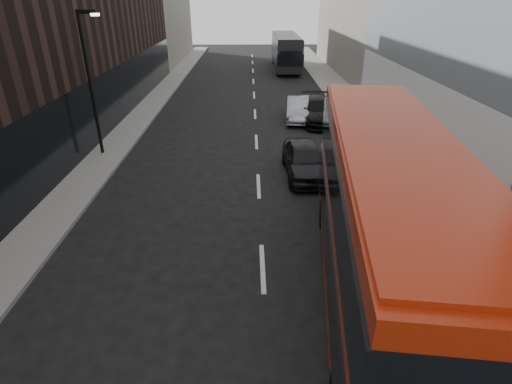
{
  "coord_description": "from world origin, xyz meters",
  "views": [
    {
      "loc": [
        -0.37,
        -2.25,
        7.8
      ],
      "look_at": [
        -0.2,
        8.38,
        2.5
      ],
      "focal_mm": 28.0,
      "sensor_mm": 36.0,
      "label": 1
    }
  ],
  "objects_px": {
    "red_bus": "(384,216)",
    "car_c": "(319,111)",
    "grey_bus": "(286,51)",
    "car_a": "(305,159)",
    "car_b": "(299,109)",
    "street_lamp": "(90,76)"
  },
  "relations": [
    {
      "from": "car_b",
      "to": "red_bus",
      "type": "bearing_deg",
      "value": -84.17
    },
    {
      "from": "car_c",
      "to": "red_bus",
      "type": "bearing_deg",
      "value": -92.7
    },
    {
      "from": "grey_bus",
      "to": "car_a",
      "type": "relative_size",
      "value": 2.5
    },
    {
      "from": "grey_bus",
      "to": "red_bus",
      "type": "bearing_deg",
      "value": -90.93
    },
    {
      "from": "street_lamp",
      "to": "grey_bus",
      "type": "bearing_deg",
      "value": 66.08
    },
    {
      "from": "grey_bus",
      "to": "car_c",
      "type": "xyz_separation_m",
      "value": [
        0.52,
        -20.97,
        -1.21
      ]
    },
    {
      "from": "street_lamp",
      "to": "red_bus",
      "type": "distance_m",
      "value": 16.13
    },
    {
      "from": "grey_bus",
      "to": "car_b",
      "type": "relative_size",
      "value": 2.54
    },
    {
      "from": "car_a",
      "to": "car_c",
      "type": "relative_size",
      "value": 0.86
    },
    {
      "from": "red_bus",
      "to": "grey_bus",
      "type": "relative_size",
      "value": 1.06
    },
    {
      "from": "grey_bus",
      "to": "car_a",
      "type": "distance_m",
      "value": 29.79
    },
    {
      "from": "grey_bus",
      "to": "car_b",
      "type": "bearing_deg",
      "value": -92.13
    },
    {
      "from": "red_bus",
      "to": "car_b",
      "type": "height_order",
      "value": "red_bus"
    },
    {
      "from": "car_a",
      "to": "car_b",
      "type": "distance_m",
      "value": 9.34
    },
    {
      "from": "grey_bus",
      "to": "car_c",
      "type": "bearing_deg",
      "value": -88.5
    },
    {
      "from": "red_bus",
      "to": "car_a",
      "type": "xyz_separation_m",
      "value": [
        -0.86,
        8.68,
        -1.91
      ]
    },
    {
      "from": "car_b",
      "to": "car_c",
      "type": "height_order",
      "value": "car_c"
    },
    {
      "from": "car_a",
      "to": "car_b",
      "type": "height_order",
      "value": "car_a"
    },
    {
      "from": "street_lamp",
      "to": "grey_bus",
      "type": "xyz_separation_m",
      "value": [
        11.96,
        26.97,
        -2.19
      ]
    },
    {
      "from": "car_a",
      "to": "street_lamp",
      "type": "bearing_deg",
      "value": 163.64
    },
    {
      "from": "red_bus",
      "to": "car_c",
      "type": "height_order",
      "value": "red_bus"
    },
    {
      "from": "street_lamp",
      "to": "car_c",
      "type": "distance_m",
      "value": 14.26
    }
  ]
}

